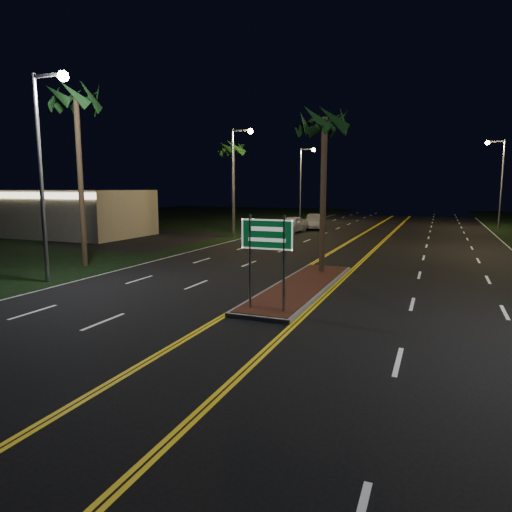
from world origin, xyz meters
The scene contains 14 objects.
ground centered at (0.00, 0.00, 0.00)m, with size 120.00×120.00×0.00m, color black.
grass_left centered at (-30.00, 25.00, 0.00)m, with size 40.00×110.00×0.01m, color black.
median_island centered at (0.00, 7.00, 0.08)m, with size 2.25×10.25×0.17m.
highway_sign centered at (0.00, 2.80, 2.40)m, with size 1.80×0.08×3.20m.
commercial_building centered at (-26.00, 19.99, 2.00)m, with size 15.00×8.12×4.00m.
streetlight_left_near centered at (-10.61, 4.00, 5.66)m, with size 1.91×0.44×9.00m.
streetlight_left_mid centered at (-10.61, 24.00, 5.66)m, with size 1.91×0.44×9.00m.
streetlight_left_far centered at (-10.61, 44.00, 5.66)m, with size 1.91×0.44×9.00m.
streetlight_right_far centered at (10.61, 42.00, 5.66)m, with size 1.91×0.44×9.00m.
palm_median centered at (0.00, 10.50, 7.28)m, with size 2.40×2.40×8.30m.
palm_left_near centered at (-12.50, 8.00, 8.68)m, with size 2.40×2.40×9.80m.
palm_left_far centered at (-12.80, 28.00, 7.75)m, with size 2.40×2.40×8.80m.
car_near centered at (-7.72, 30.06, 0.91)m, with size 2.33×5.43×1.81m, color white.
car_far centered at (-6.57, 34.54, 0.88)m, with size 2.27×5.30×1.77m, color #B5B8BF.
Camera 1 is at (5.24, -11.21, 4.23)m, focal length 32.00 mm.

